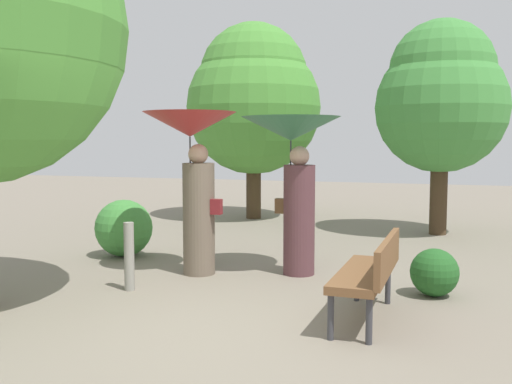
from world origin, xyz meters
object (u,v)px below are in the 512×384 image
object	(u,v)px
person_right	(294,158)
tree_near_right	(441,96)
tree_mid_left	(254,97)
person_left	(193,158)
path_marker_post	(129,256)
park_bench	(371,270)

from	to	relation	value
person_right	tree_near_right	distance (m)	4.54
person_right	tree_mid_left	world-z (taller)	tree_mid_left
tree_near_right	tree_mid_left	world-z (taller)	tree_mid_left
person_left	tree_near_right	distance (m)	5.49
tree_near_right	person_left	bearing A→B (deg)	-124.32
tree_near_right	path_marker_post	bearing A→B (deg)	-121.58
person_right	path_marker_post	xyz separation A→B (m)	(-1.61, -1.47, -1.14)
tree_near_right	tree_mid_left	bearing A→B (deg)	165.63
person_left	path_marker_post	world-z (taller)	person_left
person_right	park_bench	xyz separation A→B (m)	(1.25, -1.73, -1.04)
person_left	person_right	distance (m)	1.33
park_bench	tree_mid_left	distance (m)	8.01
path_marker_post	tree_mid_left	bearing A→B (deg)	95.95
tree_mid_left	park_bench	bearing A→B (deg)	-62.48
park_bench	tree_near_right	distance (m)	6.17
person_left	path_marker_post	size ratio (longest dim) A/B	2.64
tree_near_right	tree_mid_left	distance (m)	4.21
path_marker_post	park_bench	bearing A→B (deg)	-5.26
person_left	tree_near_right	size ratio (longest dim) A/B	0.53
person_right	path_marker_post	distance (m)	2.46
park_bench	person_left	bearing A→B (deg)	-116.67
person_right	park_bench	bearing A→B (deg)	-136.19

